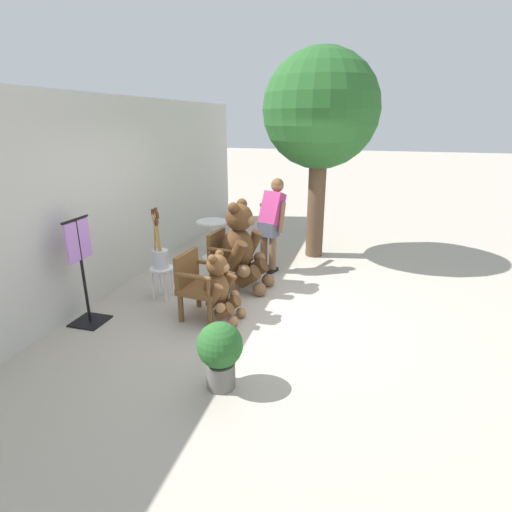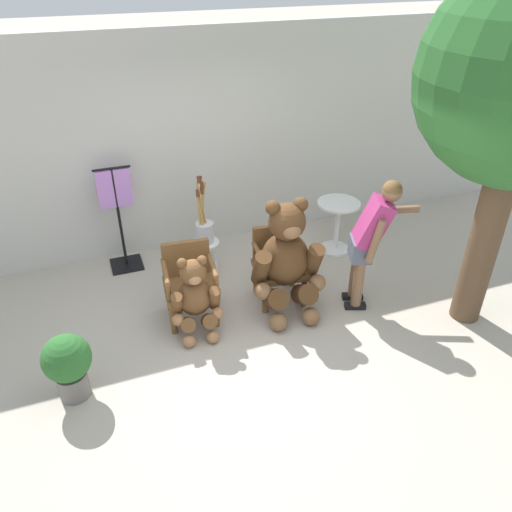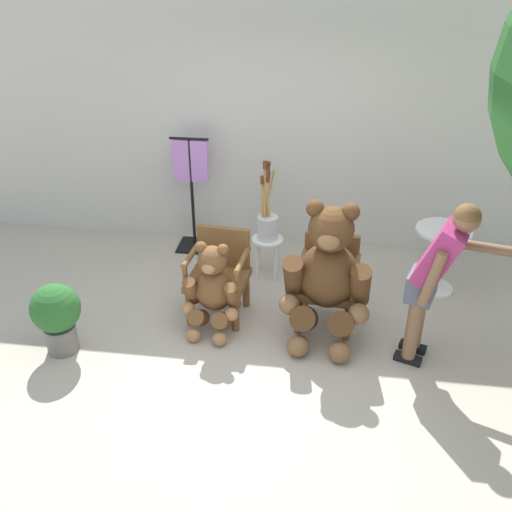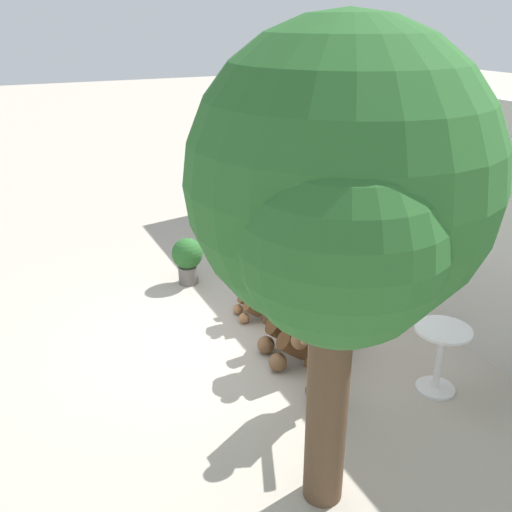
% 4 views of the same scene
% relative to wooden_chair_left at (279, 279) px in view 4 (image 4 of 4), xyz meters
% --- Properties ---
extents(ground_plane, '(60.00, 60.00, 0.00)m').
position_rel_wooden_chair_left_xyz_m(ground_plane, '(0.52, -0.74, -0.46)').
color(ground_plane, '#B2A899').
extents(back_wall, '(10.00, 0.16, 2.80)m').
position_rel_wooden_chair_left_xyz_m(back_wall, '(0.52, 1.66, 0.94)').
color(back_wall, beige).
rests_on(back_wall, ground).
extents(wooden_chair_left, '(0.61, 0.57, 0.86)m').
position_rel_wooden_chair_left_xyz_m(wooden_chair_left, '(0.00, 0.00, 0.00)').
color(wooden_chair_left, brown).
rests_on(wooden_chair_left, ground).
extents(wooden_chair_right, '(0.61, 0.57, 0.86)m').
position_rel_wooden_chair_left_xyz_m(wooden_chair_right, '(1.05, -0.00, 0.00)').
color(wooden_chair_right, brown).
rests_on(wooden_chair_right, ground).
extents(teddy_bear_large, '(0.82, 0.80, 1.36)m').
position_rel_wooden_chair_left_xyz_m(teddy_bear_large, '(1.04, -0.25, 0.20)').
color(teddy_bear_large, '#4C3019').
rests_on(teddy_bear_large, ground).
extents(teddy_bear_small, '(0.55, 0.54, 0.91)m').
position_rel_wooden_chair_left_xyz_m(teddy_bear_small, '(-0.01, -0.29, -0.02)').
color(teddy_bear_small, brown).
rests_on(teddy_bear_small, ground).
extents(person_visitor, '(0.83, 0.48, 1.55)m').
position_rel_wooden_chair_left_xyz_m(person_visitor, '(1.91, -0.49, 0.46)').
color(person_visitor, black).
rests_on(person_visitor, ground).
extents(white_stool, '(0.34, 0.34, 0.46)m').
position_rel_wooden_chair_left_xyz_m(white_stool, '(0.39, 0.75, -0.11)').
color(white_stool, white).
rests_on(white_stool, ground).
extents(brush_bucket, '(0.22, 0.22, 0.88)m').
position_rel_wooden_chair_left_xyz_m(brush_bucket, '(0.38, 0.75, 0.19)').
color(brush_bucket, silver).
rests_on(brush_bucket, white_stool).
extents(round_side_table, '(0.56, 0.56, 0.72)m').
position_rel_wooden_chair_left_xyz_m(round_side_table, '(2.19, 0.70, -0.01)').
color(round_side_table, white).
rests_on(round_side_table, ground).
extents(patio_tree, '(2.09, 1.99, 3.61)m').
position_rel_wooden_chair_left_xyz_m(patio_tree, '(2.98, -1.14, 2.09)').
color(patio_tree, brown).
rests_on(patio_tree, ground).
extents(potted_plant, '(0.44, 0.44, 0.68)m').
position_rel_wooden_chair_left_xyz_m(potted_plant, '(-1.31, -0.79, -0.07)').
color(potted_plant, slate).
rests_on(potted_plant, ground).
extents(clothing_display_stand, '(0.44, 0.40, 1.36)m').
position_rel_wooden_chair_left_xyz_m(clothing_display_stand, '(-0.56, 1.29, 0.26)').
color(clothing_display_stand, black).
rests_on(clothing_display_stand, ground).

